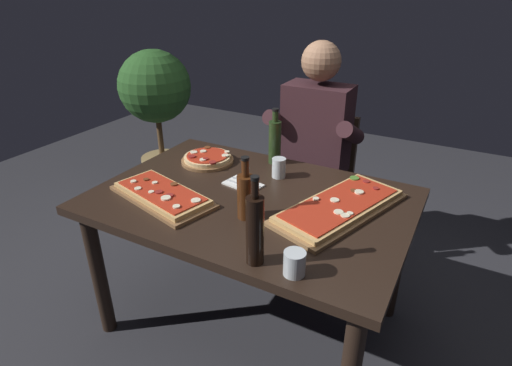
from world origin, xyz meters
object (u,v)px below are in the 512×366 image
(oil_bottle_amber, at_px, (275,141))
(seated_diner, at_px, (313,145))
(pizza_round_far, at_px, (207,159))
(tumbler_near_camera, at_px, (294,263))
(pizza_rectangular_front, at_px, (162,195))
(tumbler_far_side, at_px, (279,169))
(dining_table, at_px, (251,215))
(pizza_rectangular_left, at_px, (340,207))
(diner_chair, at_px, (317,176))
(vinegar_bottle_green, at_px, (255,229))
(wine_bottle_dark, at_px, (246,195))
(potted_plant_corner, at_px, (157,104))

(oil_bottle_amber, distance_m, seated_diner, 0.36)
(pizza_round_far, relative_size, tumbler_near_camera, 3.24)
(pizza_rectangular_front, distance_m, tumbler_far_side, 0.58)
(dining_table, relative_size, pizza_round_far, 5.01)
(dining_table, relative_size, pizza_rectangular_left, 2.02)
(diner_chair, bearing_deg, pizza_round_far, -123.27)
(tumbler_far_side, relative_size, diner_chair, 0.11)
(oil_bottle_amber, bearing_deg, vinegar_bottle_green, -68.09)
(oil_bottle_amber, bearing_deg, diner_chair, 78.90)
(tumbler_far_side, bearing_deg, pizza_round_far, -177.48)
(pizza_rectangular_front, bearing_deg, wine_bottle_dark, 5.93)
(pizza_rectangular_left, xyz_separation_m, potted_plant_corner, (-1.76, 0.87, -0.01))
(seated_diner, bearing_deg, wine_bottle_dark, -86.31)
(wine_bottle_dark, xyz_separation_m, seated_diner, (-0.06, 0.89, -0.10))
(wine_bottle_dark, relative_size, vinegar_bottle_green, 0.81)
(tumbler_near_camera, bearing_deg, pizza_rectangular_front, 164.85)
(pizza_rectangular_front, distance_m, pizza_rectangular_left, 0.78)
(pizza_rectangular_left, xyz_separation_m, tumbler_near_camera, (0.00, -0.48, 0.02))
(tumbler_far_side, bearing_deg, diner_chair, 90.83)
(oil_bottle_amber, relative_size, diner_chair, 0.34)
(dining_table, height_order, seated_diner, seated_diner)
(pizza_rectangular_front, height_order, pizza_rectangular_left, same)
(pizza_rectangular_left, bearing_deg, wine_bottle_dark, -143.93)
(pizza_rectangular_front, height_order, wine_bottle_dark, wine_bottle_dark)
(pizza_rectangular_left, distance_m, vinegar_bottle_green, 0.52)
(pizza_rectangular_front, xyz_separation_m, tumbler_far_side, (0.36, 0.45, 0.02))
(pizza_round_far, distance_m, diner_chair, 0.79)
(diner_chair, bearing_deg, wine_bottle_dark, -86.74)
(dining_table, bearing_deg, potted_plant_corner, 145.25)
(vinegar_bottle_green, distance_m, diner_chair, 1.34)
(pizza_rectangular_left, relative_size, tumbler_far_side, 7.05)
(oil_bottle_amber, bearing_deg, pizza_round_far, -152.20)
(dining_table, distance_m, oil_bottle_amber, 0.47)
(seated_diner, bearing_deg, pizza_rectangular_front, -110.48)
(oil_bottle_amber, relative_size, potted_plant_corner, 0.25)
(oil_bottle_amber, xyz_separation_m, tumbler_near_camera, (0.47, -0.80, -0.08))
(pizza_round_far, height_order, diner_chair, diner_chair)
(pizza_rectangular_left, bearing_deg, pizza_round_far, 168.64)
(dining_table, relative_size, tumbler_near_camera, 16.21)
(oil_bottle_amber, height_order, vinegar_bottle_green, vinegar_bottle_green)
(oil_bottle_amber, distance_m, tumbler_far_side, 0.20)
(vinegar_bottle_green, bearing_deg, oil_bottle_amber, 111.91)
(pizza_round_far, height_order, vinegar_bottle_green, vinegar_bottle_green)
(pizza_round_far, relative_size, vinegar_bottle_green, 0.85)
(vinegar_bottle_green, bearing_deg, tumbler_near_camera, 1.90)
(pizza_rectangular_left, distance_m, wine_bottle_dark, 0.41)
(potted_plant_corner, bearing_deg, dining_table, -34.75)
(pizza_rectangular_left, height_order, potted_plant_corner, potted_plant_corner)
(pizza_rectangular_front, height_order, seated_diner, seated_diner)
(tumbler_near_camera, height_order, seated_diner, seated_diner)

